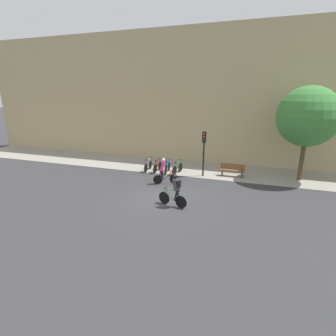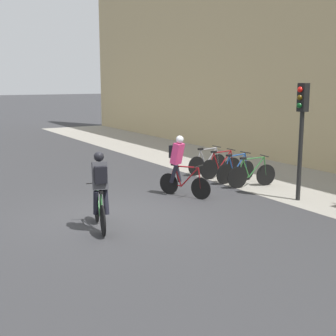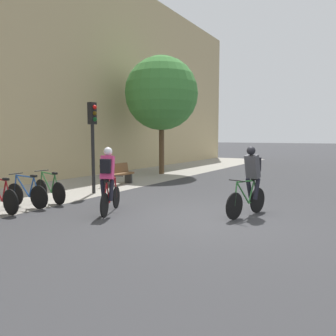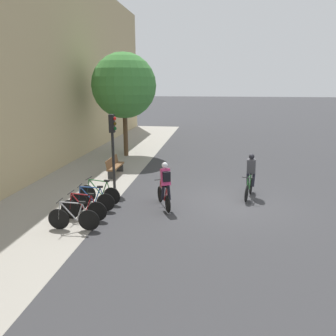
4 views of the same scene
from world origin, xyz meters
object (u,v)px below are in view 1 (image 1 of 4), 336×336
parked_bike_2 (167,167)px  cyclist_pink (163,170)px  traffic_light_pole (204,145)px  bench (232,170)px  parked_bike_1 (158,166)px  parked_bike_3 (177,168)px  cyclist_grey (175,190)px  parked_bike_0 (148,165)px

parked_bike_2 → cyclist_pink: bearing=-77.0°
traffic_light_pole → bench: (2.00, 0.61, -1.77)m
cyclist_pink → bench: bearing=37.7°
cyclist_pink → parked_bike_1: 2.96m
cyclist_pink → traffic_light_pole: bearing=50.5°
parked_bike_3 → cyclist_grey: bearing=-74.2°
parked_bike_0 → parked_bike_1: bearing=0.0°
bench → parked_bike_3: bearing=-171.0°
parked_bike_2 → bench: parked_bike_2 is taller
parked_bike_1 → parked_bike_3: 1.58m
parked_bike_1 → traffic_light_pole: 3.96m
cyclist_pink → parked_bike_1: cyclist_pink is taller
parked_bike_3 → cyclist_pink: bearing=-94.4°
parked_bike_0 → parked_bike_1: size_ratio=1.01×
cyclist_grey → parked_bike_1: (-3.21, 5.75, -0.55)m
cyclist_pink → traffic_light_pole: 3.57m
cyclist_pink → traffic_light_pole: (2.12, 2.57, 1.29)m
cyclist_pink → parked_bike_0: cyclist_pink is taller
traffic_light_pole → parked_bike_1: bearing=-179.8°
cyclist_grey → parked_bike_0: cyclist_grey is taller
parked_bike_1 → parked_bike_2: (0.79, -0.00, -0.00)m
cyclist_grey → parked_bike_0: size_ratio=1.07×
cyclist_grey → parked_bike_2: bearing=112.8°
parked_bike_0 → parked_bike_3: parked_bike_3 is taller
parked_bike_2 → bench: 4.75m
parked_bike_0 → parked_bike_2: 1.58m
cyclist_pink → parked_bike_2: cyclist_pink is taller
parked_bike_3 → traffic_light_pole: bearing=0.3°
parked_bike_0 → parked_bike_1: (0.79, 0.00, -0.00)m
cyclist_grey → bench: 6.79m
parked_bike_3 → traffic_light_pole: 2.66m
parked_bike_0 → cyclist_pink: bearing=-49.6°
cyclist_grey → cyclist_pink: bearing=119.7°
parked_bike_0 → parked_bike_3: bearing=-0.0°
parked_bike_1 → bench: 5.54m
cyclist_pink → parked_bike_0: (-2.17, 2.56, -0.54)m
parked_bike_1 → bench: bearing=6.5°
cyclist_pink → traffic_light_pole: size_ratio=0.55×
parked_bike_3 → traffic_light_pole: (1.92, 0.01, 1.84)m
cyclist_pink → cyclist_grey: (1.82, -3.19, -0.00)m
parked_bike_3 → bench: (3.92, 0.62, 0.07)m
cyclist_grey → parked_bike_1: 6.60m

